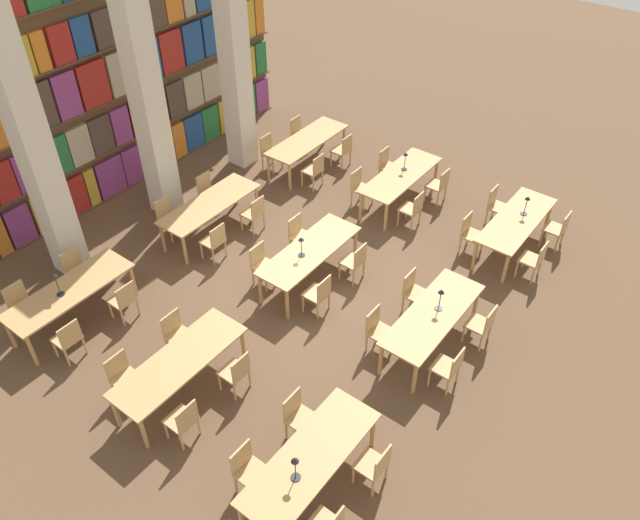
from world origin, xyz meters
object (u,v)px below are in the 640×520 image
reading_table_0 (310,459)px  chair_12 (183,420)px  chair_23 (388,165)px  desk_lamp_4 (405,158)px  reading_table_8 (307,142)px  pillar_right (233,45)px  chair_21 (360,187)px  chair_2 (375,465)px  reading_table_6 (70,293)px  chair_13 (124,376)px  chair_33 (270,151)px  chair_19 (300,235)px  chair_29 (168,216)px  chair_34 (343,150)px  chair_6 (482,324)px  desk_lamp_5 (56,280)px  chair_5 (378,330)px  chair_32 (314,170)px  chair_25 (22,304)px  chair_31 (208,191)px  reading_table_7 (210,206)px  pillar_left (29,136)px  chair_10 (558,228)px  chair_24 (68,338)px  chair_7 (414,291)px  chair_1 (248,469)px  chair_8 (534,259)px  chair_22 (439,185)px  reading_table_1 (433,317)px  chair_16 (319,293)px  chair_27 (77,269)px  desk_lamp_1 (441,296)px  pillar_center (144,85)px  desk_lamp_2 (527,202)px  chair_17 (262,264)px  chair_15 (177,333)px  chair_18 (355,261)px  chair_3 (298,415)px  chair_30 (254,213)px  chair_9 (470,233)px  chair_28 (215,241)px  reading_table_4 (310,253)px  reading_table_5 (401,177)px  desk_lamp_3 (301,243)px

reading_table_0 → chair_12: (-0.53, 2.03, -0.22)m
reading_table_0 → chair_23: chair_23 is taller
desk_lamp_4 → reading_table_8: bearing=95.3°
pillar_right → chair_21: size_ratio=6.94×
chair_2 → reading_table_6: bearing=95.2°
chair_13 → chair_33: (6.75, 2.71, 0.00)m
chair_19 → chair_29: (-1.21, 2.64, 0.00)m
chair_34 → chair_6: bearing=-121.8°
desk_lamp_5 → chair_5: bearing=-58.4°
chair_32 → chair_33: bearing=90.0°
chair_25 → chair_31: bearing=178.8°
reading_table_7 → pillar_left: bearing=150.0°
chair_10 → chair_24: bearing=145.7°
chair_7 → chair_24: 6.16m
chair_1 → chair_8: size_ratio=1.00×
reading_table_0 → chair_22: (7.44, 2.08, -0.22)m
pillar_right → reading_table_1: size_ratio=2.55×
desk_lamp_5 → chair_29: 3.12m
chair_16 → chair_27: size_ratio=1.00×
chair_13 → chair_27: bearing=-112.4°
reading_table_0 → desk_lamp_1: (3.61, 0.00, 0.38)m
reading_table_7 → chair_34: 3.98m
pillar_center → chair_31: bearing=-52.6°
desk_lamp_2 → chair_17: 5.51m
chair_15 → chair_18: same height
chair_3 → chair_30: bearing=-130.9°
chair_12 → chair_31: same height
chair_16 → chair_9: bearing=-22.6°
chair_30 → chair_33: size_ratio=1.00×
chair_3 → chair_29: bearing=-112.8°
pillar_center → chair_33: pillar_center is taller
chair_15 → reading_table_7: size_ratio=0.37×
chair_2 → desk_lamp_1: 3.16m
chair_8 → chair_30: same height
desk_lamp_1 → chair_28: size_ratio=0.52×
desk_lamp_1 → chair_8: 2.80m
reading_table_4 → chair_8: bearing=-51.8°
chair_30 → chair_34: bearing=0.4°
chair_23 → chair_18: bearing=22.4°
chair_25 → chair_7: bearing=129.9°
chair_1 → reading_table_1: (3.99, -0.68, 0.22)m
reading_table_5 → chair_5: bearing=-153.1°
reading_table_0 → chair_17: bearing=50.0°
chair_19 → chair_30: 1.25m
chair_2 → desk_lamp_3: size_ratio=1.96×
desk_lamp_1 → desk_lamp_5: size_ratio=0.90×
chair_32 → chair_22: bearing=-65.3°
chair_13 → chair_25: 2.79m
reading_table_7 → chair_28: 0.94m
desk_lamp_2 → chair_22: 2.23m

